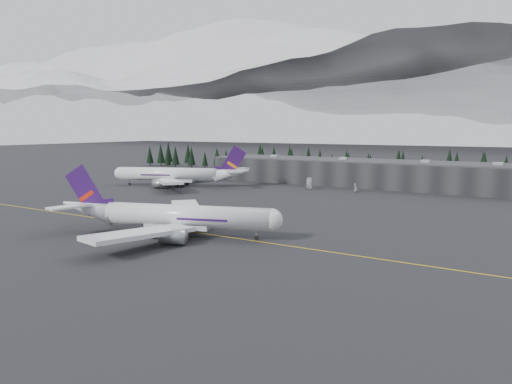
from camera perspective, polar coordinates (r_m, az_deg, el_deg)
The scene contains 9 objects.
ground at distance 124.26m, azimuth -4.73°, elevation -5.21°, with size 1400.00×1400.00×0.00m, color black.
taxiline at distance 122.68m, azimuth -5.27°, elevation -5.39°, with size 400.00×0.40×0.02m, color gold.
terminal at distance 235.35m, azimuth 13.16°, elevation 2.38°, with size 160.00×30.00×12.60m.
treeline at distance 270.65m, azimuth 15.54°, elevation 3.25°, with size 360.00×20.00×15.00m, color black.
mountain_ridge at distance 1101.16m, azimuth 27.12°, elevation 5.60°, with size 4400.00×900.00×420.00m, color white, non-canonical shape.
jet_main at distance 123.54m, azimuth -10.91°, elevation -2.93°, with size 61.32×55.36×18.49m.
jet_parked at distance 227.71m, azimuth -9.50°, elevation 2.16°, with size 66.66×59.42×20.35m.
gse_vehicle_a at distance 214.55m, azimuth 6.70°, elevation 0.53°, with size 2.59×5.61×1.56m, color silver.
gse_vehicle_b at distance 207.29m, azimuth 12.33°, elevation 0.13°, with size 1.70×4.22×1.44m, color silver.
Camera 1 is at (70.24, -98.55, 28.19)m, focal length 32.00 mm.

